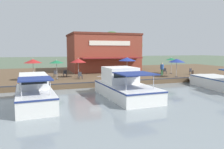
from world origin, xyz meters
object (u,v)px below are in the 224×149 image
Objects in this scene: tree_upstream_bank at (132,46)px; patio_umbrella_mid_patio_right at (78,60)px; patio_umbrella_back_row at (171,59)px; cafe_chair_facing_river at (56,73)px; cafe_chair_beside_entrance at (165,71)px; mooring_post at (193,74)px; patio_umbrella_by_entrance at (57,62)px; tree_behind_restaurant at (111,44)px; waterfront_restaurant at (102,52)px; person_at_quay_edge at (162,67)px; patio_umbrella_far_corner at (33,61)px; cafe_chair_back_row_seat at (65,73)px; cafe_chair_mid_patio at (191,71)px; cafe_chair_under_first_umbrella at (80,75)px; motorboat_far_downstream at (121,86)px; patio_umbrella_mid_patio_left at (177,61)px; motorboat_mid_row at (34,92)px; motorboat_second_along at (220,82)px; patio_umbrella_near_quay_edge at (127,59)px.

patio_umbrella_mid_patio_right is at bearing -50.02° from tree_upstream_bank.
patio_umbrella_back_row is 2.77× the size of cafe_chair_facing_river.
cafe_chair_beside_entrance is 0.94× the size of mooring_post.
patio_umbrella_by_entrance is 0.34× the size of tree_behind_restaurant.
waterfront_restaurant is 11.28m from person_at_quay_edge.
patio_umbrella_far_corner is at bearing -57.34° from tree_upstream_bank.
cafe_chair_mid_patio is at bearing 79.67° from cafe_chair_back_row_seat.
patio_umbrella_far_corner is 2.94× the size of cafe_chair_under_first_umbrella.
patio_umbrella_back_row is at bearing 129.59° from motorboat_far_downstream.
person_at_quay_edge is at bearing -47.03° from cafe_chair_beside_entrance.
patio_umbrella_mid_patio_left is 2.83× the size of cafe_chair_under_first_umbrella.
patio_umbrella_mid_patio_right is 0.31× the size of motorboat_mid_row.
waterfront_restaurant is 1.26× the size of motorboat_far_downstream.
patio_umbrella_back_row is 9.94m from motorboat_second_along.
motorboat_second_along is at bearing 61.07° from patio_umbrella_by_entrance.
cafe_chair_facing_river is 1.20m from cafe_chair_back_row_seat.
motorboat_mid_row is at bearing -61.02° from cafe_chair_beside_entrance.
cafe_chair_facing_river is 0.10× the size of motorboat_far_downstream.
patio_umbrella_mid_patio_left reaches higher than cafe_chair_back_row_seat.
motorboat_mid_row is 26.94m from tree_upstream_bank.
motorboat_second_along is at bearing -18.21° from cafe_chair_mid_patio.
cafe_chair_back_row_seat is at bearing -125.22° from patio_umbrella_mid_patio_right.
patio_umbrella_by_entrance is at bearing -93.40° from cafe_chair_mid_patio.
motorboat_far_downstream is (9.40, -10.51, -0.14)m from cafe_chair_beside_entrance.
motorboat_mid_row is at bearing -30.84° from waterfront_restaurant.
cafe_chair_back_row_seat is (-1.10, -1.56, -1.67)m from patio_umbrella_mid_patio_right.
patio_umbrella_near_quay_edge is at bearing 73.75° from cafe_chair_facing_river.
patio_umbrella_mid_patio_right is at bearing -90.50° from patio_umbrella_back_row.
cafe_chair_under_first_umbrella is (1.86, -0.14, -1.67)m from patio_umbrella_mid_patio_right.
patio_umbrella_mid_patio_left reaches higher than cafe_chair_beside_entrance.
patio_umbrella_far_corner is 20.68m from tree_upstream_bank.
cafe_chair_facing_river is 15.35m from cafe_chair_beside_entrance.
motorboat_far_downstream is at bearing -67.25° from mooring_post.
person_at_quay_edge is 0.19× the size of motorboat_far_downstream.
motorboat_second_along is at bearing 3.92° from tree_upstream_bank.
person_at_quay_edge is (0.10, 5.21, -1.23)m from patio_umbrella_near_quay_edge.
cafe_chair_beside_entrance is at bearing -115.57° from cafe_chair_mid_patio.
motorboat_far_downstream reaches higher than cafe_chair_under_first_umbrella.
patio_umbrella_near_quay_edge is 1.07× the size of patio_umbrella_mid_patio_left.
patio_umbrella_back_row is at bearing 105.36° from cafe_chair_beside_entrance.
patio_umbrella_back_row is 0.24× the size of motorboat_second_along.
patio_umbrella_mid_patio_right is 16.65m from motorboat_second_along.
tree_upstream_bank reaches higher than patio_umbrella_far_corner.
patio_umbrella_mid_patio_right reaches higher than cafe_chair_mid_patio.
cafe_chair_under_first_umbrella is 1.00× the size of cafe_chair_mid_patio.
patio_umbrella_far_corner is 2.77× the size of mooring_post.
patio_umbrella_by_entrance is 0.37× the size of tree_upstream_bank.
motorboat_second_along reaches higher than cafe_chair_back_row_seat.
patio_umbrella_back_row is at bearing 85.44° from cafe_chair_back_row_seat.
patio_umbrella_back_row is 2.77× the size of cafe_chair_under_first_umbrella.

